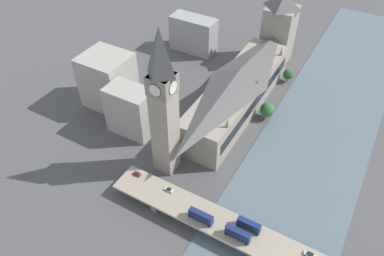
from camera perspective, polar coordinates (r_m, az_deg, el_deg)
name	(u,v)px	position (r m, az deg, el deg)	size (l,w,h in m)	color
ground_plane	(254,125)	(217.41, 9.43, 0.48)	(600.00, 600.00, 0.00)	#4C4C4F
river_water	(313,146)	(212.32, 17.97, -2.60)	(56.79, 360.00, 0.30)	slate
parliament_hall	(238,90)	(218.40, 7.01, 5.74)	(24.55, 100.30, 28.08)	gray
clock_tower	(163,104)	(164.61, -4.39, 3.73)	(11.19, 11.19, 77.83)	gray
victoria_tower	(279,29)	(265.02, 13.11, 14.51)	(19.17, 19.17, 51.31)	gray
road_bridge	(265,245)	(162.70, 11.05, -17.15)	(145.57, 14.98, 6.30)	gray
double_decker_bus_lead	(201,216)	(162.67, 1.36, -13.29)	(11.28, 2.64, 5.06)	navy
double_decker_bus_mid	(249,225)	(162.15, 8.64, -14.40)	(10.33, 2.63, 4.82)	navy
double_decker_bus_rear	(238,234)	(159.11, 6.99, -15.72)	(10.97, 2.50, 5.05)	navy
car_northbound_mid	(310,255)	(162.56, 17.52, -17.93)	(4.63, 1.89, 1.48)	silver
car_northbound_tail	(169,190)	(173.99, -3.56, -9.36)	(4.09, 1.83, 1.24)	silver
car_southbound_lead	(137,174)	(181.46, -8.38, -6.94)	(3.82, 1.94, 1.43)	maroon
city_block_west	(131,111)	(205.07, -9.32, 2.65)	(24.85, 15.16, 27.91)	#A39E93
city_block_center	(193,34)	(275.34, 0.22, 14.10)	(32.31, 14.05, 25.12)	#939399
city_block_east	(108,80)	(227.03, -12.68, 7.16)	(26.60, 24.33, 31.82)	#A39E93
tree_embankment_near	(288,74)	(252.31, 14.42, 7.93)	(6.62, 6.62, 9.01)	brown
tree_embankment_mid	(267,110)	(219.34, 11.37, 2.74)	(8.26, 8.26, 10.30)	brown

